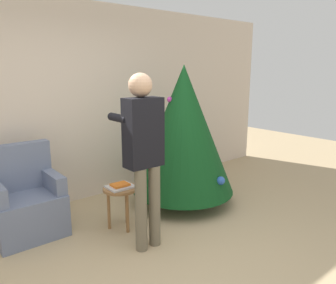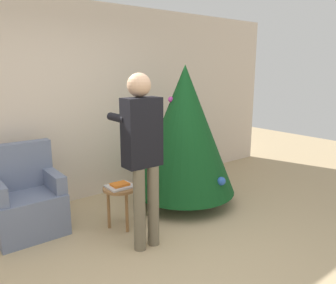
{
  "view_description": "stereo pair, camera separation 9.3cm",
  "coord_description": "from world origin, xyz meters",
  "px_view_note": "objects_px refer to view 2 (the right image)",
  "views": [
    {
      "loc": [
        -1.57,
        -1.99,
        1.81
      ],
      "look_at": [
        0.76,
        0.87,
        0.99
      ],
      "focal_mm": 35.0,
      "sensor_mm": 36.0,
      "label": 1
    },
    {
      "loc": [
        -1.5,
        -2.05,
        1.81
      ],
      "look_at": [
        0.76,
        0.87,
        0.99
      ],
      "focal_mm": 35.0,
      "sensor_mm": 36.0,
      "label": 2
    }
  ],
  "objects_px": {
    "christmas_tree": "(184,130)",
    "armchair": "(27,202)",
    "person_standing": "(142,146)",
    "side_stool": "(120,194)"
  },
  "relations": [
    {
      "from": "christmas_tree",
      "to": "armchair",
      "type": "bearing_deg",
      "value": 167.39
    },
    {
      "from": "armchair",
      "to": "person_standing",
      "type": "distance_m",
      "value": 1.53
    },
    {
      "from": "christmas_tree",
      "to": "person_standing",
      "type": "height_order",
      "value": "christmas_tree"
    },
    {
      "from": "person_standing",
      "to": "side_stool",
      "type": "bearing_deg",
      "value": 89.85
    },
    {
      "from": "armchair",
      "to": "side_stool",
      "type": "xyz_separation_m",
      "value": [
        0.88,
        -0.55,
        0.06
      ]
    },
    {
      "from": "christmas_tree",
      "to": "armchair",
      "type": "height_order",
      "value": "christmas_tree"
    },
    {
      "from": "side_stool",
      "to": "christmas_tree",
      "type": "bearing_deg",
      "value": 6.36
    },
    {
      "from": "side_stool",
      "to": "person_standing",
      "type": "bearing_deg",
      "value": -90.15
    },
    {
      "from": "person_standing",
      "to": "side_stool",
      "type": "xyz_separation_m",
      "value": [
        0.0,
        0.48,
        -0.66
      ]
    },
    {
      "from": "christmas_tree",
      "to": "side_stool",
      "type": "xyz_separation_m",
      "value": [
        -1.06,
        -0.12,
        -0.61
      ]
    }
  ]
}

